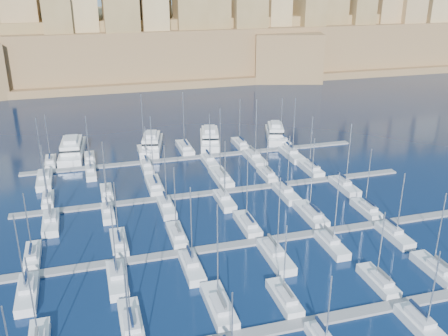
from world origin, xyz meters
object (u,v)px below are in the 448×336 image
object	(u,v)px
motor_yacht_b	(152,144)
motor_yacht_c	(210,138)
motor_yacht_d	(275,133)
sailboat_2	(219,306)
sailboat_4	(378,281)
motor_yacht_a	(72,149)

from	to	relation	value
motor_yacht_b	motor_yacht_c	xyz separation A→B (m)	(15.78, 0.30, 0.00)
motor_yacht_c	motor_yacht_d	distance (m)	18.68
sailboat_2	sailboat_4	distance (m)	24.36
motor_yacht_b	motor_yacht_d	distance (m)	34.45
sailboat_4	motor_yacht_a	world-z (taller)	sailboat_4
motor_yacht_a	motor_yacht_b	world-z (taller)	same
sailboat_4	motor_yacht_c	distance (m)	70.83
motor_yacht_b	motor_yacht_c	distance (m)	15.79
motor_yacht_b	motor_yacht_d	bearing A→B (deg)	-0.61
motor_yacht_c	motor_yacht_b	bearing A→B (deg)	-178.92
sailboat_2	motor_yacht_a	distance (m)	73.00
motor_yacht_b	motor_yacht_d	xyz separation A→B (m)	(34.45, -0.37, 0.00)
sailboat_2	motor_yacht_c	world-z (taller)	sailboat_2
sailboat_4	motor_yacht_b	xyz separation A→B (m)	(-23.32, 70.12, 1.00)
motor_yacht_d	motor_yacht_b	bearing A→B (deg)	179.39
motor_yacht_a	motor_yacht_c	bearing A→B (deg)	-1.45
sailboat_4	motor_yacht_c	xyz separation A→B (m)	(-7.54, 70.42, 1.00)
sailboat_2	motor_yacht_d	world-z (taller)	sailboat_2
sailboat_2	motor_yacht_c	size ratio (longest dim) A/B	0.93
sailboat_2	motor_yacht_b	bearing A→B (deg)	89.15
motor_yacht_d	motor_yacht_c	bearing A→B (deg)	177.96
motor_yacht_a	sailboat_2	bearing A→B (deg)	-74.92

